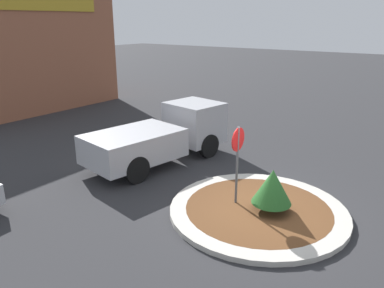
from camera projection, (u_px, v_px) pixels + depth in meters
name	position (u px, v px, depth m)	size (l,w,h in m)	color
ground_plane	(258.00, 213.00, 10.85)	(120.00, 120.00, 0.00)	#2D2D30
traffic_island	(258.00, 210.00, 10.82)	(5.10, 5.10, 0.15)	#BCB7AD
stop_sign	(238.00, 153.00, 10.65)	(0.69, 0.07, 2.47)	#4C4C51
island_shrub	(272.00, 186.00, 10.41)	(1.12, 1.12, 1.25)	brown
utility_truck	(163.00, 135.00, 14.54)	(6.08, 3.07, 2.08)	#B2B2B7
storefront_building	(16.00, 50.00, 23.00)	(10.82, 6.07, 7.06)	#93563D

